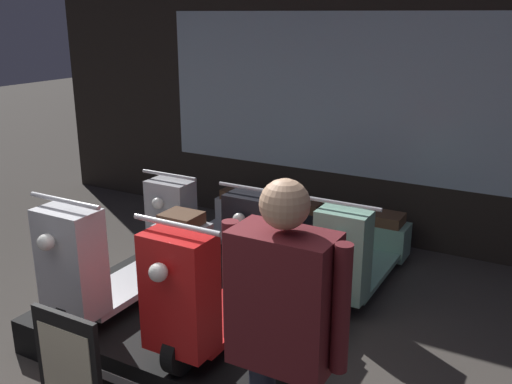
% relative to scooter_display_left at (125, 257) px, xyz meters
% --- Properties ---
extents(shop_wall_back, '(8.11, 0.09, 3.20)m').
position_rel_scooter_display_left_xyz_m(shop_wall_back, '(0.74, 2.79, 0.97)').
color(shop_wall_back, '#28231E').
rests_on(shop_wall_back, ground_plane).
extents(display_platform, '(1.97, 1.49, 0.27)m').
position_rel_scooter_display_left_xyz_m(display_platform, '(0.44, 0.10, -0.50)').
color(display_platform, black).
rests_on(display_platform, ground_plane).
extents(scooter_display_left, '(0.60, 1.63, 0.98)m').
position_rel_scooter_display_left_xyz_m(scooter_display_left, '(0.00, 0.00, 0.00)').
color(scooter_display_left, black).
rests_on(scooter_display_left, display_platform).
extents(scooter_display_right, '(0.60, 1.63, 0.98)m').
position_rel_scooter_display_left_xyz_m(scooter_display_right, '(0.89, 0.00, 0.00)').
color(scooter_display_right, black).
rests_on(scooter_display_right, display_platform).
extents(scooter_backrow_0, '(0.60, 1.63, 0.98)m').
position_rel_scooter_display_left_xyz_m(scooter_backrow_0, '(-0.39, 1.58, -0.27)').
color(scooter_backrow_0, black).
rests_on(scooter_backrow_0, ground_plane).
extents(scooter_backrow_1, '(0.60, 1.63, 0.98)m').
position_rel_scooter_display_left_xyz_m(scooter_backrow_1, '(0.46, 1.58, -0.27)').
color(scooter_backrow_1, black).
rests_on(scooter_backrow_1, ground_plane).
extents(scooter_backrow_2, '(0.60, 1.63, 0.98)m').
position_rel_scooter_display_left_xyz_m(scooter_backrow_2, '(1.32, 1.58, -0.27)').
color(scooter_backrow_2, black).
rests_on(scooter_backrow_2, ground_plane).
extents(person_right_browsing, '(0.63, 0.26, 1.71)m').
position_rel_scooter_display_left_xyz_m(person_right_browsing, '(1.75, -0.87, 0.39)').
color(person_right_browsing, '#232838').
rests_on(person_right_browsing, ground_plane).
extents(price_sign_board, '(0.50, 0.04, 0.74)m').
position_rel_scooter_display_left_xyz_m(price_sign_board, '(0.39, -0.96, -0.26)').
color(price_sign_board, black).
rests_on(price_sign_board, ground_plane).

